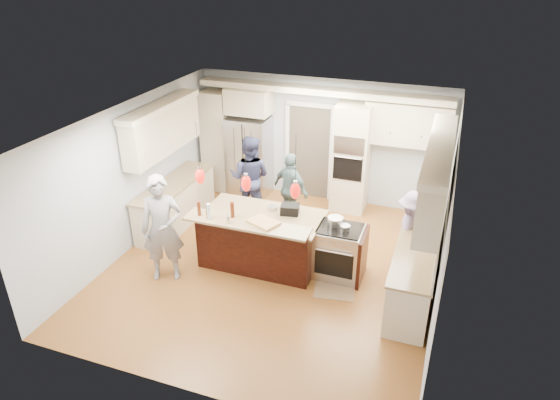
# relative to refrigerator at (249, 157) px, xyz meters

# --- Properties ---
(ground_plane) EXTENTS (6.00, 6.00, 0.00)m
(ground_plane) POSITION_rel_refrigerator_xyz_m (1.55, -2.64, -0.90)
(ground_plane) COLOR olive
(ground_plane) RESTS_ON ground
(room_shell) EXTENTS (5.54, 6.04, 2.72)m
(room_shell) POSITION_rel_refrigerator_xyz_m (1.55, -2.64, 0.92)
(room_shell) COLOR #B2BCC6
(room_shell) RESTS_ON ground
(refrigerator) EXTENTS (0.90, 0.70, 1.80)m
(refrigerator) POSITION_rel_refrigerator_xyz_m (0.00, 0.00, 0.00)
(refrigerator) COLOR #B7B7BC
(refrigerator) RESTS_ON ground
(oven_column) EXTENTS (0.72, 0.69, 2.30)m
(oven_column) POSITION_rel_refrigerator_xyz_m (2.30, 0.03, 0.25)
(oven_column) COLOR beige
(oven_column) RESTS_ON ground
(back_upper_cabinets) EXTENTS (5.30, 0.61, 2.54)m
(back_upper_cabinets) POSITION_rel_refrigerator_xyz_m (0.80, 0.12, 0.77)
(back_upper_cabinets) COLOR beige
(back_upper_cabinets) RESTS_ON ground
(right_counter_run) EXTENTS (0.64, 3.10, 2.51)m
(right_counter_run) POSITION_rel_refrigerator_xyz_m (3.99, -2.34, 0.16)
(right_counter_run) COLOR beige
(right_counter_run) RESTS_ON ground
(left_cabinets) EXTENTS (0.64, 2.30, 2.51)m
(left_cabinets) POSITION_rel_refrigerator_xyz_m (-0.89, -1.84, 0.16)
(left_cabinets) COLOR beige
(left_cabinets) RESTS_ON ground
(kitchen_island) EXTENTS (2.10, 1.46, 1.12)m
(kitchen_island) POSITION_rel_refrigerator_xyz_m (1.30, -2.57, -0.41)
(kitchen_island) COLOR black
(kitchen_island) RESTS_ON ground
(island_range) EXTENTS (0.82, 0.71, 0.92)m
(island_range) POSITION_rel_refrigerator_xyz_m (2.71, -2.49, -0.44)
(island_range) COLOR #B7B7BC
(island_range) RESTS_ON ground
(pendant_lights) EXTENTS (1.75, 0.15, 1.03)m
(pendant_lights) POSITION_rel_refrigerator_xyz_m (1.30, -3.15, 0.90)
(pendant_lights) COLOR black
(pendant_lights) RESTS_ON ground
(person_bar_end) EXTENTS (0.81, 0.69, 1.87)m
(person_bar_end) POSITION_rel_refrigerator_xyz_m (-0.05, -3.54, 0.04)
(person_bar_end) COLOR gray
(person_bar_end) RESTS_ON ground
(person_far_left) EXTENTS (0.91, 0.74, 1.77)m
(person_far_left) POSITION_rel_refrigerator_xyz_m (0.45, -1.04, -0.01)
(person_far_left) COLOR navy
(person_far_left) RESTS_ON ground
(person_far_right) EXTENTS (0.96, 0.73, 1.52)m
(person_far_right) POSITION_rel_refrigerator_xyz_m (1.33, -1.04, -0.14)
(person_far_right) COLOR slate
(person_far_right) RESTS_ON ground
(person_range_side) EXTENTS (0.57, 0.98, 1.50)m
(person_range_side) POSITION_rel_refrigerator_xyz_m (3.80, -1.95, -0.15)
(person_range_side) COLOR gray
(person_range_side) RESTS_ON ground
(floor_rug) EXTENTS (0.81, 1.06, 0.01)m
(floor_rug) POSITION_rel_refrigerator_xyz_m (2.72, -2.75, -0.89)
(floor_rug) COLOR #8E704D
(floor_rug) RESTS_ON ground
(water_bottle) EXTENTS (0.08, 0.08, 0.27)m
(water_bottle) POSITION_rel_refrigerator_xyz_m (0.68, -3.27, 0.36)
(water_bottle) COLOR silver
(water_bottle) RESTS_ON kitchen_island
(beer_bottle_a) EXTENTS (0.07, 0.07, 0.24)m
(beer_bottle_a) POSITION_rel_refrigerator_xyz_m (0.47, -3.21, 0.34)
(beer_bottle_a) COLOR #4C1D0D
(beer_bottle_a) RESTS_ON kitchen_island
(beer_bottle_b) EXTENTS (0.08, 0.08, 0.25)m
(beer_bottle_b) POSITION_rel_refrigerator_xyz_m (0.66, -3.26, 0.34)
(beer_bottle_b) COLOR #4C1D0D
(beer_bottle_b) RESTS_ON kitchen_island
(beer_bottle_c) EXTENTS (0.07, 0.07, 0.27)m
(beer_bottle_c) POSITION_rel_refrigerator_xyz_m (1.01, -3.08, 0.35)
(beer_bottle_c) COLOR #4C1D0D
(beer_bottle_c) RESTS_ON kitchen_island
(drink_can) EXTENTS (0.09, 0.09, 0.12)m
(drink_can) POSITION_rel_refrigerator_xyz_m (1.03, -3.28, 0.28)
(drink_can) COLOR #B7B7BC
(drink_can) RESTS_ON kitchen_island
(cutting_board) EXTENTS (0.57, 0.50, 0.04)m
(cutting_board) POSITION_rel_refrigerator_xyz_m (1.56, -3.11, 0.24)
(cutting_board) COLOR tan
(cutting_board) RESTS_ON kitchen_island
(pot_large) EXTENTS (0.26, 0.26, 0.15)m
(pot_large) POSITION_rel_refrigerator_xyz_m (2.58, -2.44, 0.10)
(pot_large) COLOR #B7B7BC
(pot_large) RESTS_ON island_range
(pot_small) EXTENTS (0.17, 0.17, 0.09)m
(pot_small) POSITION_rel_refrigerator_xyz_m (2.77, -2.54, 0.06)
(pot_small) COLOR #B7B7BC
(pot_small) RESTS_ON island_range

